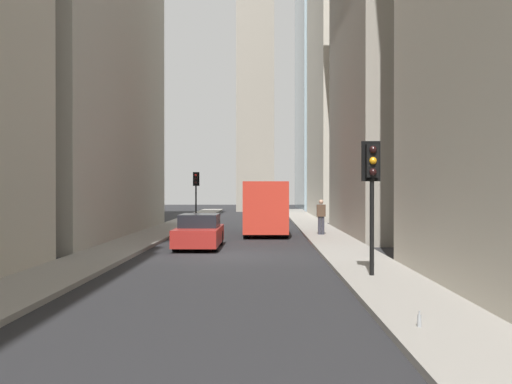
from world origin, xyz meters
TOP-DOWN VIEW (x-y plane):
  - ground_plane at (0.00, 0.00)m, footprint 135.00×135.00m
  - sidewalk_right at (0.00, 4.50)m, footprint 90.00×2.20m
  - sidewalk_left at (0.00, -4.50)m, footprint 90.00×2.20m
  - building_left_far at (28.21, -10.60)m, footprint 16.02×10.00m
  - building_left_midfar at (9.60, -10.59)m, footprint 13.58×10.50m
  - church_spire at (42.33, -0.37)m, footprint 4.49×4.49m
  - delivery_truck at (9.52, -1.40)m, footprint 6.46×2.25m
  - sedan_red at (2.47, 1.40)m, footprint 4.30×1.78m
  - traffic_light_foreground at (-6.02, -4.23)m, footprint 0.43×0.52m
  - traffic_light_midblock at (24.22, 4.09)m, footprint 0.43×0.52m
  - pedestrian at (7.94, -4.24)m, footprint 0.26×0.44m
  - discarded_bottle at (-11.90, -3.95)m, footprint 0.07×0.07m

SIDE VIEW (x-z plane):
  - ground_plane at x=0.00m, z-range 0.00..0.00m
  - sidewalk_right at x=0.00m, z-range 0.00..0.14m
  - sidewalk_left at x=0.00m, z-range 0.00..0.14m
  - discarded_bottle at x=-11.90m, z-range 0.11..0.38m
  - sedan_red at x=2.47m, z-range -0.04..1.37m
  - pedestrian at x=7.94m, z-range 0.23..2.01m
  - delivery_truck at x=9.52m, z-range 0.04..2.88m
  - traffic_light_foreground at x=-6.02m, z-range 0.99..4.64m
  - traffic_light_midblock at x=24.22m, z-range 0.99..4.65m
  - building_left_midfar at x=9.60m, z-range 0.01..20.75m
  - building_left_far at x=28.21m, z-range 0.00..30.68m
  - church_spire at x=42.33m, z-range 0.86..38.63m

